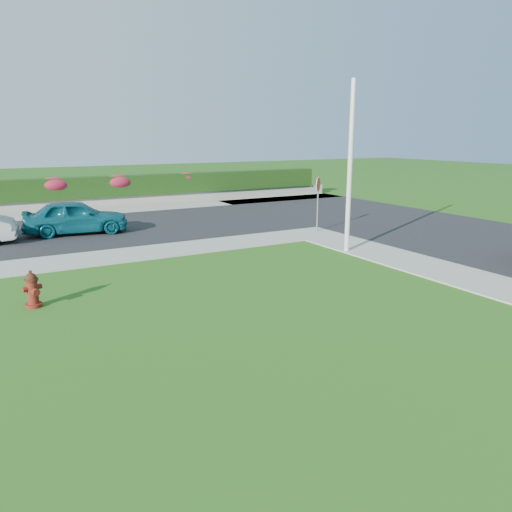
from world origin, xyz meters
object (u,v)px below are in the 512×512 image
sedan_teal (76,217)px  stop_sign (318,192)px  utility_pole (350,168)px  fire_hydrant (32,290)px

sedan_teal → stop_sign: size_ratio=1.76×
sedan_teal → utility_pole: size_ratio=0.70×
fire_hydrant → sedan_teal: bearing=54.6°
stop_sign → sedan_teal: bearing=137.5°
fire_hydrant → utility_pole: (9.89, 0.85, 2.39)m
utility_pole → fire_hydrant: bearing=-175.1°
fire_hydrant → sedan_teal: 8.86m
sedan_teal → stop_sign: 9.69m
fire_hydrant → sedan_teal: size_ratio=0.22×
fire_hydrant → utility_pole: bearing=-14.2°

